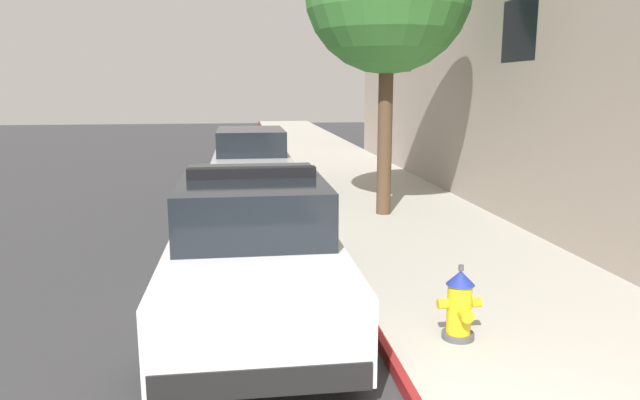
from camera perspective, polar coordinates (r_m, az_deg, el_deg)
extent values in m
cube|color=#353538|center=(13.65, -19.67, -1.02)|extent=(32.32, 60.00, 0.20)
cube|color=#ADA89E|center=(13.69, 5.66, 0.31)|extent=(3.51, 60.00, 0.13)
cube|color=maroon|center=(13.39, -1.84, 0.12)|extent=(0.08, 60.00, 0.13)
cube|color=black|center=(11.23, 19.03, 15.48)|extent=(0.06, 1.30, 1.10)
cube|color=black|center=(17.94, 8.45, 14.05)|extent=(0.06, 1.30, 1.10)
cube|color=white|center=(6.92, -6.48, -5.99)|extent=(1.84, 4.80, 0.76)
cube|color=black|center=(6.90, -6.63, -0.21)|extent=(1.64, 2.50, 0.60)
cube|color=black|center=(4.85, -5.70, -17.03)|extent=(1.76, 0.16, 0.24)
cube|color=black|center=(9.24, -6.80, -3.31)|extent=(1.76, 0.16, 0.24)
cylinder|color=black|center=(8.66, -12.43, -4.49)|extent=(0.22, 0.64, 0.64)
cylinder|color=black|center=(8.68, -1.02, -4.18)|extent=(0.22, 0.64, 0.64)
cylinder|color=black|center=(5.47, -15.28, -13.97)|extent=(0.22, 0.64, 0.64)
cylinder|color=black|center=(5.51, 3.27, -13.40)|extent=(0.22, 0.64, 0.64)
cube|color=black|center=(6.79, -6.69, 2.69)|extent=(1.48, 0.20, 0.12)
cube|color=red|center=(6.79, -9.64, 2.61)|extent=(0.44, 0.18, 0.11)
cube|color=#1E33E0|center=(6.80, -3.74, 2.76)|extent=(0.44, 0.18, 0.11)
cube|color=#B2B5BA|center=(14.74, -6.73, 3.08)|extent=(1.84, 4.80, 0.76)
cube|color=black|center=(14.81, -6.80, 5.76)|extent=(1.64, 2.50, 0.60)
cube|color=black|center=(12.47, -6.49, 0.43)|extent=(1.76, 0.16, 0.24)
cube|color=black|center=(17.09, -6.87, 3.28)|extent=(1.76, 0.16, 0.24)
cylinder|color=black|center=(16.46, -9.83, 2.91)|extent=(0.22, 0.64, 0.64)
cylinder|color=black|center=(16.49, -3.84, 3.06)|extent=(0.22, 0.64, 0.64)
cylinder|color=black|center=(13.11, -10.31, 0.84)|extent=(0.22, 0.64, 0.64)
cylinder|color=black|center=(13.14, -2.80, 1.03)|extent=(0.22, 0.64, 0.64)
cylinder|color=#4C4C51|center=(6.10, 13.34, -12.76)|extent=(0.32, 0.32, 0.06)
cylinder|color=yellow|center=(6.00, 13.46, -10.31)|extent=(0.24, 0.24, 0.50)
cone|color=navy|center=(5.89, 13.60, -7.40)|extent=(0.28, 0.28, 0.14)
cylinder|color=#4C4C51|center=(5.86, 13.65, -6.47)|extent=(0.05, 0.05, 0.06)
cylinder|color=yellow|center=(5.92, 11.93, -9.91)|extent=(0.10, 0.10, 0.10)
cylinder|color=yellow|center=(6.04, 15.02, -9.63)|extent=(0.10, 0.10, 0.10)
cylinder|color=yellow|center=(5.84, 14.11, -10.83)|extent=(0.13, 0.12, 0.13)
cylinder|color=brown|center=(11.35, 6.37, 6.50)|extent=(0.28, 0.28, 3.16)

